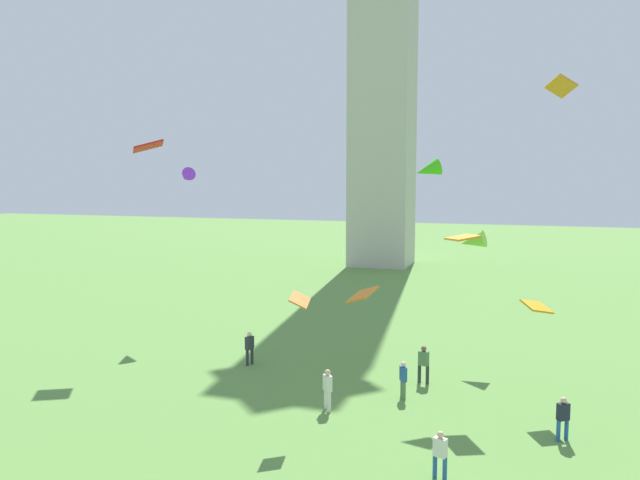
{
  "coord_description": "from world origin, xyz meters",
  "views": [
    {
      "loc": [
        8.4,
        -6.35,
        9.43
      ],
      "look_at": [
        1.31,
        15.08,
        7.1
      ],
      "focal_mm": 34.2,
      "sensor_mm": 36.0,
      "label": 1
    }
  ],
  "objects_px": {
    "person_0": "(327,387)",
    "kite_flying_5": "(300,300)",
    "kite_flying_8": "(561,86)",
    "kite_flying_3": "(148,146)",
    "person_3": "(563,416)",
    "person_5": "(403,378)",
    "kite_flying_0": "(427,170)",
    "kite_flying_6": "(462,238)",
    "kite_flying_2": "(187,177)",
    "kite_flying_9": "(363,294)",
    "kite_flying_1": "(473,241)",
    "kite_flying_7": "(537,306)",
    "monument_obelisk": "(384,27)",
    "person_1": "(424,362)",
    "person_4": "(440,452)",
    "person_2": "(250,346)"
  },
  "relations": [
    {
      "from": "kite_flying_2",
      "to": "kite_flying_8",
      "type": "height_order",
      "value": "kite_flying_8"
    },
    {
      "from": "person_2",
      "to": "person_1",
      "type": "bearing_deg",
      "value": -75.16
    },
    {
      "from": "kite_flying_3",
      "to": "person_4",
      "type": "bearing_deg",
      "value": 106.37
    },
    {
      "from": "kite_flying_1",
      "to": "person_3",
      "type": "bearing_deg",
      "value": 30.48
    },
    {
      "from": "kite_flying_5",
      "to": "person_1",
      "type": "bearing_deg",
      "value": 134.46
    },
    {
      "from": "monument_obelisk",
      "to": "kite_flying_7",
      "type": "bearing_deg",
      "value": -68.51
    },
    {
      "from": "person_0",
      "to": "kite_flying_8",
      "type": "xyz_separation_m",
      "value": [
        8.76,
        7.23,
        12.57
      ]
    },
    {
      "from": "kite_flying_3",
      "to": "kite_flying_7",
      "type": "bearing_deg",
      "value": 128.61
    },
    {
      "from": "kite_flying_1",
      "to": "kite_flying_5",
      "type": "bearing_deg",
      "value": -17.47
    },
    {
      "from": "monument_obelisk",
      "to": "person_3",
      "type": "relative_size",
      "value": 31.0
    },
    {
      "from": "person_4",
      "to": "kite_flying_6",
      "type": "xyz_separation_m",
      "value": [
        -0.22,
        8.4,
        5.94
      ]
    },
    {
      "from": "person_3",
      "to": "person_0",
      "type": "bearing_deg",
      "value": 141.92
    },
    {
      "from": "kite_flying_6",
      "to": "person_4",
      "type": "bearing_deg",
      "value": -28.44
    },
    {
      "from": "person_3",
      "to": "person_5",
      "type": "xyz_separation_m",
      "value": [
        -6.22,
        2.4,
        -0.0
      ]
    },
    {
      "from": "person_1",
      "to": "kite_flying_7",
      "type": "xyz_separation_m",
      "value": [
        4.76,
        -1.13,
        3.15
      ]
    },
    {
      "from": "person_0",
      "to": "person_3",
      "type": "height_order",
      "value": "person_0"
    },
    {
      "from": "kite_flying_7",
      "to": "kite_flying_9",
      "type": "height_order",
      "value": "kite_flying_7"
    },
    {
      "from": "person_0",
      "to": "kite_flying_9",
      "type": "xyz_separation_m",
      "value": [
        -0.16,
        6.27,
        2.65
      ]
    },
    {
      "from": "person_2",
      "to": "person_0",
      "type": "bearing_deg",
      "value": -114.11
    },
    {
      "from": "person_0",
      "to": "kite_flying_8",
      "type": "distance_m",
      "value": 16.94
    },
    {
      "from": "kite_flying_9",
      "to": "kite_flying_6",
      "type": "bearing_deg",
      "value": 76.61
    },
    {
      "from": "kite_flying_7",
      "to": "kite_flying_8",
      "type": "height_order",
      "value": "kite_flying_8"
    },
    {
      "from": "kite_flying_1",
      "to": "kite_flying_6",
      "type": "bearing_deg",
      "value": 9.06
    },
    {
      "from": "person_4",
      "to": "person_5",
      "type": "distance_m",
      "value": 7.05
    },
    {
      "from": "person_0",
      "to": "kite_flying_3",
      "type": "height_order",
      "value": "kite_flying_3"
    },
    {
      "from": "kite_flying_5",
      "to": "kite_flying_7",
      "type": "distance_m",
      "value": 9.84
    },
    {
      "from": "kite_flying_8",
      "to": "kite_flying_6",
      "type": "bearing_deg",
      "value": -76.42
    },
    {
      "from": "kite_flying_9",
      "to": "person_2",
      "type": "bearing_deg",
      "value": -61.41
    },
    {
      "from": "person_5",
      "to": "kite_flying_5",
      "type": "bearing_deg",
      "value": -69.88
    },
    {
      "from": "person_5",
      "to": "kite_flying_1",
      "type": "xyz_separation_m",
      "value": [
        2.17,
        7.88,
        5.15
      ]
    },
    {
      "from": "person_3",
      "to": "kite_flying_1",
      "type": "relative_size",
      "value": 1.02
    },
    {
      "from": "kite_flying_0",
      "to": "kite_flying_8",
      "type": "distance_m",
      "value": 6.97
    },
    {
      "from": "person_5",
      "to": "kite_flying_2",
      "type": "relative_size",
      "value": 1.0
    },
    {
      "from": "kite_flying_1",
      "to": "kite_flying_7",
      "type": "bearing_deg",
      "value": 33.6
    },
    {
      "from": "person_0",
      "to": "kite_flying_5",
      "type": "distance_m",
      "value": 4.01
    },
    {
      "from": "monument_obelisk",
      "to": "person_2",
      "type": "relative_size",
      "value": 29.66
    },
    {
      "from": "kite_flying_9",
      "to": "person_4",
      "type": "bearing_deg",
      "value": 36.71
    },
    {
      "from": "kite_flying_9",
      "to": "person_5",
      "type": "bearing_deg",
      "value": 45.89
    },
    {
      "from": "person_5",
      "to": "kite_flying_6",
      "type": "distance_m",
      "value": 6.55
    },
    {
      "from": "kite_flying_6",
      "to": "person_1",
      "type": "bearing_deg",
      "value": -134.88
    },
    {
      "from": "person_3",
      "to": "kite_flying_1",
      "type": "distance_m",
      "value": 12.18
    },
    {
      "from": "kite_flying_0",
      "to": "kite_flying_8",
      "type": "relative_size",
      "value": 1.05
    },
    {
      "from": "person_5",
      "to": "kite_flying_3",
      "type": "relative_size",
      "value": 0.81
    },
    {
      "from": "kite_flying_2",
      "to": "kite_flying_5",
      "type": "xyz_separation_m",
      "value": [
        12.17,
        -12.38,
        -4.74
      ]
    },
    {
      "from": "person_3",
      "to": "kite_flying_6",
      "type": "bearing_deg",
      "value": 96.8
    },
    {
      "from": "kite_flying_0",
      "to": "kite_flying_6",
      "type": "height_order",
      "value": "kite_flying_0"
    },
    {
      "from": "person_3",
      "to": "kite_flying_2",
      "type": "xyz_separation_m",
      "value": [
        -21.84,
        11.37,
        8.55
      ]
    },
    {
      "from": "person_0",
      "to": "person_2",
      "type": "xyz_separation_m",
      "value": [
        -5.55,
        4.5,
        -0.0
      ]
    },
    {
      "from": "person_4",
      "to": "person_2",
      "type": "bearing_deg",
      "value": 161.32
    },
    {
      "from": "monument_obelisk",
      "to": "kite_flying_1",
      "type": "distance_m",
      "value": 38.43
    }
  ]
}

